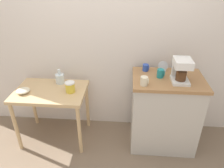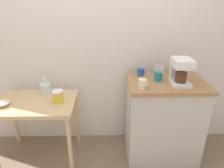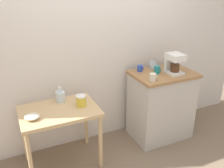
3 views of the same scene
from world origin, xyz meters
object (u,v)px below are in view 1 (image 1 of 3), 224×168
mug_blue (146,68)px  mug_small_cream (144,81)px  coffee_maker (181,69)px  bowl_stoneware (23,91)px  table_clock (163,67)px  canister_enamel (70,87)px  mug_dark_teal (161,73)px  glass_carafe_vase (60,78)px

mug_blue → mug_small_cream: size_ratio=0.86×
coffee_maker → mug_blue: 0.43m
bowl_stoneware → mug_blue: size_ratio=1.91×
coffee_maker → table_clock: 0.29m
canister_enamel → mug_dark_teal: mug_dark_teal is taller
mug_blue → bowl_stoneware: bearing=-169.2°
bowl_stoneware → glass_carafe_vase: size_ratio=0.83×
mug_dark_teal → mug_small_cream: (-0.19, -0.20, -0.00)m
bowl_stoneware → glass_carafe_vase: bearing=36.7°
coffee_maker → glass_carafe_vase: bearing=170.8°
coffee_maker → mug_blue: coffee_maker is taller
canister_enamel → mug_dark_teal: (1.03, 0.05, 0.20)m
coffee_maker → mug_small_cream: size_ratio=2.72×
canister_enamel → table_clock: (1.08, 0.21, 0.20)m
mug_dark_teal → mug_small_cream: size_ratio=1.01×
bowl_stoneware → mug_small_cream: size_ratio=1.63×
canister_enamel → table_clock: size_ratio=1.03×
coffee_maker → mug_dark_teal: 0.23m
glass_carafe_vase → canister_enamel: bearing=-48.0°
mug_small_cream → glass_carafe_vase: bearing=160.9°
glass_carafe_vase → mug_dark_teal: mug_dark_teal is taller
mug_blue → mug_small_cream: bearing=-95.9°
glass_carafe_vase → canister_enamel: glass_carafe_vase is taller
glass_carafe_vase → mug_small_cream: 1.10m
glass_carafe_vase → mug_small_cream: (1.03, -0.35, 0.19)m
mug_dark_teal → table_clock: (0.04, 0.16, 0.01)m
glass_carafe_vase → table_clock: 1.28m
mug_small_cream → table_clock: table_clock is taller
coffee_maker → mug_dark_teal: (-0.20, 0.07, -0.09)m
table_clock → mug_dark_teal: bearing=-105.3°
bowl_stoneware → canister_enamel: (0.55, 0.07, 0.04)m
table_clock → mug_blue: bearing=-178.8°
canister_enamel → mug_dark_teal: size_ratio=1.32×
canister_enamel → coffee_maker: size_ratio=0.49×
glass_carafe_vase → coffee_maker: 1.46m
mug_dark_teal → table_clock: size_ratio=0.78×
mug_dark_teal → mug_small_cream: 0.28m
glass_carafe_vase → mug_dark_teal: 1.24m
mug_dark_teal → mug_blue: mug_dark_teal is taller
mug_dark_teal → mug_small_cream: mug_dark_teal is taller
table_clock → coffee_maker: bearing=-57.0°
glass_carafe_vase → mug_blue: (1.06, 0.00, 0.19)m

